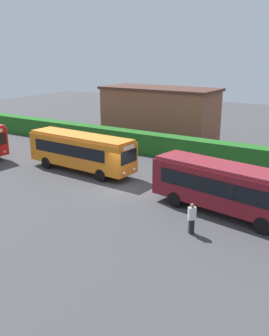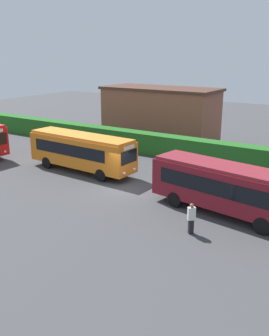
% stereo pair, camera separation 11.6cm
% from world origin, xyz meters
% --- Properties ---
extents(ground_plane, '(107.67, 107.67, 0.00)m').
position_xyz_m(ground_plane, '(0.00, 0.00, 0.00)').
color(ground_plane, '#424244').
extents(bus_orange, '(10.11, 2.85, 3.16)m').
position_xyz_m(bus_orange, '(-5.22, 1.60, 1.82)').
color(bus_orange, orange).
rests_on(bus_orange, ground_plane).
extents(bus_maroon, '(9.89, 3.88, 3.13)m').
position_xyz_m(bus_maroon, '(8.04, -0.36, 1.81)').
color(bus_maroon, maroon).
rests_on(bus_maroon, ground_plane).
extents(person_center, '(0.55, 0.40, 1.69)m').
position_xyz_m(person_center, '(-3.32, 3.28, 0.88)').
color(person_center, black).
rests_on(person_center, ground_plane).
extents(person_right, '(0.48, 0.48, 1.79)m').
position_xyz_m(person_right, '(7.46, -3.98, 0.95)').
color(person_right, black).
rests_on(person_right, ground_plane).
extents(hedge_row, '(65.83, 1.61, 2.07)m').
position_xyz_m(hedge_row, '(0.00, 9.71, 1.03)').
color(hedge_row, '#226420').
rests_on(hedge_row, ground_plane).
extents(depot_building, '(13.05, 5.68, 5.95)m').
position_xyz_m(depot_building, '(-5.70, 15.69, 2.99)').
color(depot_building, brown).
rests_on(depot_building, ground_plane).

